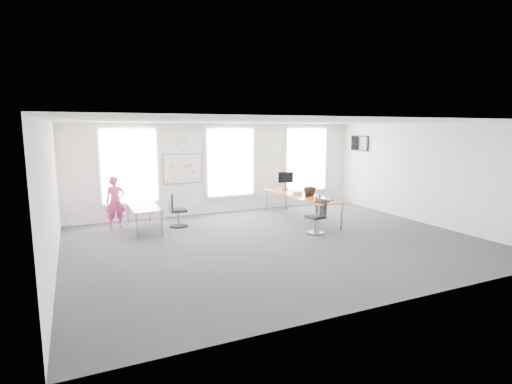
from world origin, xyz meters
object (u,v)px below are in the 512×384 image
chair_left (176,212)px  monitor (286,179)px  person (115,202)px  headphones (318,197)px  desk_right (300,196)px  chair_right (317,218)px  keyboard (323,202)px  desk_left (144,207)px

chair_left → monitor: size_ratio=1.65×
person → headphones: person is taller
headphones → monitor: bearing=100.5°
desk_right → monitor: 1.09m
chair_right → monitor: 2.70m
desk_right → chair_left: chair_left is taller
chair_left → person: bearing=70.4°
keyboard → chair_left: bearing=142.0°
monitor → chair_right: bearing=-94.5°
monitor → desk_right: bearing=-86.8°
chair_left → person: 1.75m
chair_left → chair_right: bearing=-122.5°
chair_left → person: person is taller
desk_left → monitor: bearing=2.4°
chair_left → headphones: 4.15m
chair_left → keyboard: bearing=-118.2°
chair_left → keyboard: chair_left is taller
desk_right → headphones: headphones is taller
keyboard → desk_left: bearing=146.9°
monitor → keyboard: bearing=-88.3°
chair_left → monitor: 3.83m
headphones → monitor: (-0.07, 1.81, 0.32)m
chair_left → keyboard: (3.61, -2.13, 0.38)m
chair_left → person: (-1.60, 0.65, 0.31)m
keyboard → chair_right: bearing=-155.4°
person → keyboard: bearing=-31.2°
chair_right → headphones: size_ratio=5.67×
person → monitor: person is taller
keyboard → headphones: 0.60m
chair_right → person: person is taller
chair_right → desk_left: bearing=-127.6°
keyboard → monitor: (0.14, 2.37, 0.35)m
person → monitor: 5.38m
chair_right → keyboard: size_ratio=2.02×
desk_right → headphones: (0.11, -0.80, 0.10)m
person → monitor: bearing=-7.5°
desk_left → keyboard: bearing=-25.6°
desk_right → desk_left: 4.70m
desk_right → chair_right: (-0.40, -1.55, -0.34)m
keyboard → monitor: monitor is taller
chair_right → person: size_ratio=0.63×
desk_left → headphones: (4.73, -1.61, 0.21)m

